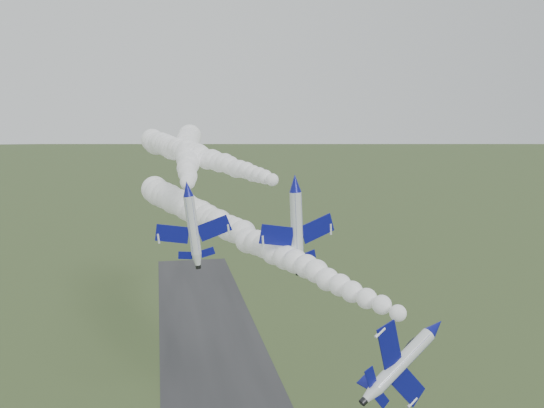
% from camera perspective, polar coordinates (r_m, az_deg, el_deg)
% --- Properties ---
extents(jet_lead, '(6.18, 11.34, 8.49)m').
position_cam_1_polar(jet_lead, '(61.96, 15.19, -11.14)').
color(jet_lead, white).
extents(smoke_trail_jet_lead, '(33.31, 70.33, 5.30)m').
position_cam_1_polar(smoke_trail_jet_lead, '(91.63, -3.20, -2.70)').
color(smoke_trail_jet_lead, white).
extents(jet_pair_left, '(9.68, 11.65, 2.92)m').
position_cam_1_polar(jet_pair_left, '(78.06, -7.97, 1.45)').
color(jet_pair_left, white).
extents(smoke_trail_jet_pair_left, '(9.56, 65.52, 5.41)m').
position_cam_1_polar(smoke_trail_jet_pair_left, '(112.84, -7.91, 4.61)').
color(smoke_trail_jet_pair_left, white).
extents(jet_pair_right, '(11.59, 13.41, 3.42)m').
position_cam_1_polar(jet_pair_right, '(79.87, 2.23, 1.99)').
color(jet_pair_right, white).
extents(smoke_trail_jet_pair_right, '(24.07, 58.30, 4.93)m').
position_cam_1_polar(smoke_trail_jet_pair_right, '(109.85, -6.80, 4.52)').
color(smoke_trail_jet_pair_right, white).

